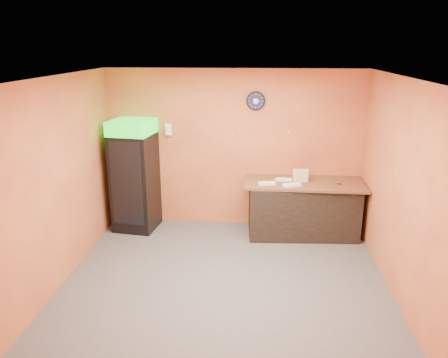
# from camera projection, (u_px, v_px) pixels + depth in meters

# --- Properties ---
(floor) EXTENTS (4.50, 4.50, 0.00)m
(floor) POSITION_uv_depth(u_px,v_px,m) (225.00, 277.00, 6.24)
(floor) COLOR #47474C
(floor) RESTS_ON ground
(back_wall) EXTENTS (4.50, 0.02, 2.80)m
(back_wall) POSITION_uv_depth(u_px,v_px,m) (234.00, 149.00, 7.73)
(back_wall) COLOR #D0793A
(back_wall) RESTS_ON floor
(left_wall) EXTENTS (0.02, 4.00, 2.80)m
(left_wall) POSITION_uv_depth(u_px,v_px,m) (62.00, 180.00, 5.99)
(left_wall) COLOR #D0793A
(left_wall) RESTS_ON floor
(right_wall) EXTENTS (0.02, 4.00, 2.80)m
(right_wall) POSITION_uv_depth(u_px,v_px,m) (398.00, 188.00, 5.66)
(right_wall) COLOR #D0793A
(right_wall) RESTS_ON floor
(ceiling) EXTENTS (4.50, 4.00, 0.02)m
(ceiling) POSITION_uv_depth(u_px,v_px,m) (226.00, 77.00, 5.41)
(ceiling) COLOR white
(ceiling) RESTS_ON back_wall
(beverage_cooler) EXTENTS (0.77, 0.78, 1.96)m
(beverage_cooler) POSITION_uv_depth(u_px,v_px,m) (135.00, 177.00, 7.61)
(beverage_cooler) COLOR black
(beverage_cooler) RESTS_ON floor
(prep_counter) EXTENTS (1.87, 0.91, 0.92)m
(prep_counter) POSITION_uv_depth(u_px,v_px,m) (303.00, 209.00, 7.53)
(prep_counter) COLOR black
(prep_counter) RESTS_ON floor
(wall_clock) EXTENTS (0.32, 0.06, 0.32)m
(wall_clock) POSITION_uv_depth(u_px,v_px,m) (256.00, 101.00, 7.42)
(wall_clock) COLOR black
(wall_clock) RESTS_ON back_wall
(wall_phone) EXTENTS (0.11, 0.10, 0.20)m
(wall_phone) POSITION_uv_depth(u_px,v_px,m) (168.00, 130.00, 7.66)
(wall_phone) COLOR white
(wall_phone) RESTS_ON back_wall
(butcher_paper) EXTENTS (2.03, 0.94, 0.04)m
(butcher_paper) POSITION_uv_depth(u_px,v_px,m) (304.00, 183.00, 7.39)
(butcher_paper) COLOR brown
(butcher_paper) RESTS_ON prep_counter
(sub_roll_stack) EXTENTS (0.26, 0.10, 0.21)m
(sub_roll_stack) POSITION_uv_depth(u_px,v_px,m) (301.00, 175.00, 7.37)
(sub_roll_stack) COLOR beige
(sub_roll_stack) RESTS_ON butcher_paper
(wrapped_sandwich_left) EXTENTS (0.30, 0.16, 0.04)m
(wrapped_sandwich_left) POSITION_uv_depth(u_px,v_px,m) (267.00, 183.00, 7.23)
(wrapped_sandwich_left) COLOR white
(wrapped_sandwich_left) RESTS_ON butcher_paper
(wrapped_sandwich_mid) EXTENTS (0.31, 0.19, 0.04)m
(wrapped_sandwich_mid) POSITION_uv_depth(u_px,v_px,m) (292.00, 185.00, 7.14)
(wrapped_sandwich_mid) COLOR white
(wrapped_sandwich_mid) RESTS_ON butcher_paper
(wrapped_sandwich_right) EXTENTS (0.27, 0.11, 0.04)m
(wrapped_sandwich_right) POSITION_uv_depth(u_px,v_px,m) (284.00, 180.00, 7.43)
(wrapped_sandwich_right) COLOR white
(wrapped_sandwich_right) RESTS_ON butcher_paper
(kitchen_tool) EXTENTS (0.06, 0.06, 0.06)m
(kitchen_tool) POSITION_uv_depth(u_px,v_px,m) (284.00, 179.00, 7.45)
(kitchen_tool) COLOR silver
(kitchen_tool) RESTS_ON butcher_paper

